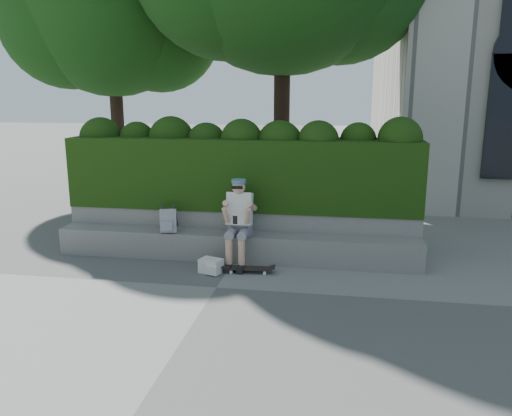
% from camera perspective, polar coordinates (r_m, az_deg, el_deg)
% --- Properties ---
extents(ground, '(80.00, 80.00, 0.00)m').
position_cam_1_polar(ground, '(7.18, -4.53, -9.05)').
color(ground, slate).
rests_on(ground, ground).
extents(bench_ledge, '(6.00, 0.45, 0.45)m').
position_cam_1_polar(bench_ledge, '(8.25, -2.46, -4.44)').
color(bench_ledge, gray).
rests_on(bench_ledge, ground).
extents(planter_wall, '(6.00, 0.50, 0.75)m').
position_cam_1_polar(planter_wall, '(8.66, -1.82, -2.57)').
color(planter_wall, gray).
rests_on(planter_wall, ground).
extents(hedge, '(6.00, 1.00, 1.20)m').
position_cam_1_polar(hedge, '(8.67, -1.57, 4.04)').
color(hedge, black).
rests_on(hedge, planter_wall).
extents(tree_right, '(4.49, 4.49, 7.11)m').
position_cam_1_polar(tree_right, '(14.04, -16.27, 21.24)').
color(tree_right, black).
rests_on(tree_right, ground).
extents(person, '(0.40, 0.76, 1.38)m').
position_cam_1_polar(person, '(7.92, -1.97, -1.21)').
color(person, gray).
rests_on(person, ground).
extents(skateboard, '(0.75, 0.24, 0.08)m').
position_cam_1_polar(skateboard, '(7.71, -0.89, -6.93)').
color(skateboard, black).
rests_on(skateboard, ground).
extents(backpack_plaid, '(0.30, 0.21, 0.39)m').
position_cam_1_polar(backpack_plaid, '(8.34, -10.00, -1.44)').
color(backpack_plaid, '#AFAEB3').
rests_on(backpack_plaid, bench_ledge).
extents(backpack_ground, '(0.39, 0.33, 0.21)m').
position_cam_1_polar(backpack_ground, '(7.74, -5.16, -6.58)').
color(backpack_ground, white).
rests_on(backpack_ground, ground).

